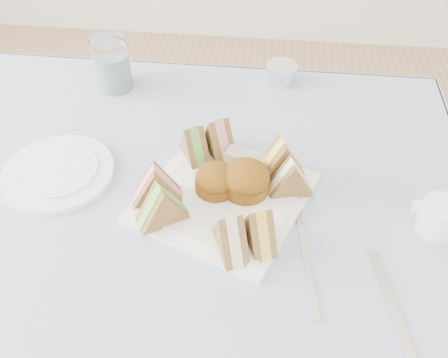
# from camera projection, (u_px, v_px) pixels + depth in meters

# --- Properties ---
(table) EXTENTS (0.90, 0.90, 0.74)m
(table) POSITION_uv_depth(u_px,v_px,m) (183.00, 350.00, 1.05)
(table) COLOR brown
(table) RESTS_ON floor
(tablecloth) EXTENTS (1.02, 1.02, 0.01)m
(tablecloth) POSITION_uv_depth(u_px,v_px,m) (169.00, 240.00, 0.79)
(tablecloth) COLOR #9DB9D9
(tablecloth) RESTS_ON table
(serving_plate) EXTENTS (0.33, 0.33, 0.01)m
(serving_plate) POSITION_uv_depth(u_px,v_px,m) (224.00, 197.00, 0.84)
(serving_plate) COLOR white
(serving_plate) RESTS_ON tablecloth
(sandwich_fl_a) EXTENTS (0.09, 0.06, 0.07)m
(sandwich_fl_a) POSITION_uv_depth(u_px,v_px,m) (156.00, 184.00, 0.81)
(sandwich_fl_a) COLOR #A1783C
(sandwich_fl_a) RESTS_ON serving_plate
(sandwich_fl_b) EXTENTS (0.09, 0.08, 0.07)m
(sandwich_fl_b) POSITION_uv_depth(u_px,v_px,m) (162.00, 203.00, 0.78)
(sandwich_fl_b) COLOR #A1783C
(sandwich_fl_b) RESTS_ON serving_plate
(sandwich_fr_a) EXTENTS (0.06, 0.09, 0.07)m
(sandwich_fr_a) POSITION_uv_depth(u_px,v_px,m) (259.00, 226.00, 0.75)
(sandwich_fr_a) COLOR #A1783C
(sandwich_fr_a) RESTS_ON serving_plate
(sandwich_fr_b) EXTENTS (0.07, 0.09, 0.07)m
(sandwich_fr_b) POSITION_uv_depth(u_px,v_px,m) (231.00, 232.00, 0.74)
(sandwich_fr_b) COLOR #A1783C
(sandwich_fr_b) RESTS_ON serving_plate
(sandwich_bl_a) EXTENTS (0.07, 0.08, 0.07)m
(sandwich_bl_a) POSITION_uv_depth(u_px,v_px,m) (194.00, 142.00, 0.89)
(sandwich_bl_a) COLOR #A1783C
(sandwich_bl_a) RESTS_ON serving_plate
(sandwich_bl_b) EXTENTS (0.08, 0.09, 0.07)m
(sandwich_bl_b) POSITION_uv_depth(u_px,v_px,m) (219.00, 136.00, 0.89)
(sandwich_bl_b) COLOR #A1783C
(sandwich_bl_b) RESTS_ON serving_plate
(sandwich_br_a) EXTENTS (0.08, 0.05, 0.07)m
(sandwich_br_a) POSITION_uv_depth(u_px,v_px,m) (291.00, 176.00, 0.82)
(sandwich_br_a) COLOR #A1783C
(sandwich_br_a) RESTS_ON serving_plate
(sandwich_br_b) EXTENTS (0.09, 0.07, 0.08)m
(sandwich_br_b) POSITION_uv_depth(u_px,v_px,m) (281.00, 157.00, 0.85)
(sandwich_br_b) COLOR #A1783C
(sandwich_br_b) RESTS_ON serving_plate
(scone_left) EXTENTS (0.09, 0.09, 0.05)m
(scone_left) POSITION_uv_depth(u_px,v_px,m) (216.00, 180.00, 0.83)
(scone_left) COLOR brown
(scone_left) RESTS_ON serving_plate
(scone_right) EXTENTS (0.09, 0.09, 0.05)m
(scone_right) POSITION_uv_depth(u_px,v_px,m) (246.00, 179.00, 0.83)
(scone_right) COLOR brown
(scone_right) RESTS_ON serving_plate
(pastry_slice) EXTENTS (0.08, 0.05, 0.03)m
(pastry_slice) POSITION_uv_depth(u_px,v_px,m) (247.00, 161.00, 0.87)
(pastry_slice) COLOR tan
(pastry_slice) RESTS_ON serving_plate
(side_plate) EXTENTS (0.25, 0.25, 0.01)m
(side_plate) POSITION_uv_depth(u_px,v_px,m) (58.00, 172.00, 0.89)
(side_plate) COLOR white
(side_plate) RESTS_ON tablecloth
(water_glass) EXTENTS (0.10, 0.10, 0.11)m
(water_glass) POSITION_uv_depth(u_px,v_px,m) (112.00, 64.00, 1.05)
(water_glass) COLOR white
(water_glass) RESTS_ON tablecloth
(tea_strainer) EXTENTS (0.08, 0.08, 0.04)m
(tea_strainer) POSITION_uv_depth(u_px,v_px,m) (281.00, 75.00, 1.09)
(tea_strainer) COLOR silver
(tea_strainer) RESTS_ON tablecloth
(knife) EXTENTS (0.05, 0.19, 0.00)m
(knife) POSITION_uv_depth(u_px,v_px,m) (392.00, 308.00, 0.70)
(knife) COLOR silver
(knife) RESTS_ON tablecloth
(fork) EXTENTS (0.03, 0.17, 0.00)m
(fork) POSITION_uv_depth(u_px,v_px,m) (308.00, 270.00, 0.74)
(fork) COLOR silver
(fork) RESTS_ON tablecloth
(creamer_jug) EXTENTS (0.08, 0.08, 0.06)m
(creamer_jug) POSITION_uv_depth(u_px,v_px,m) (439.00, 217.00, 0.78)
(creamer_jug) COLOR white
(creamer_jug) RESTS_ON tablecloth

